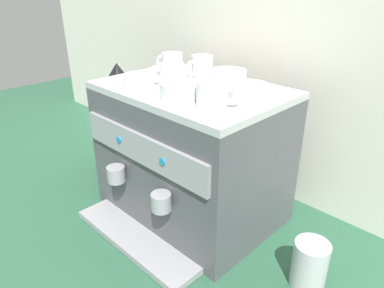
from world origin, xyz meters
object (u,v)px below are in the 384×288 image
object	(u,v)px
ceramic_cup_1	(171,66)
milk_pitcher	(310,265)
ceramic_cup_2	(171,75)
ceramic_cup_0	(214,94)
ceramic_bowl_2	(249,91)
espresso_machine	(191,154)
ceramic_cup_3	(201,66)
coffee_grinder	(121,117)
ceramic_bowl_3	(228,77)
ceramic_bowl_1	(140,80)
ceramic_bowl_0	(181,90)

from	to	relation	value
ceramic_cup_1	milk_pitcher	bearing A→B (deg)	-4.64
ceramic_cup_2	ceramic_cup_0	bearing A→B (deg)	-12.84
ceramic_bowl_2	espresso_machine	bearing A→B (deg)	-168.13
espresso_machine	ceramic_cup_3	world-z (taller)	ceramic_cup_3
ceramic_bowl_2	coffee_grinder	world-z (taller)	ceramic_bowl_2
ceramic_cup_1	espresso_machine	bearing A→B (deg)	-11.95
ceramic_bowl_3	ceramic_bowl_1	bearing A→B (deg)	-130.09
ceramic_bowl_0	ceramic_bowl_2	bearing A→B (deg)	44.80
ceramic_bowl_3	ceramic_cup_2	bearing A→B (deg)	-124.26
ceramic_bowl_1	milk_pitcher	world-z (taller)	ceramic_bowl_1
ceramic_cup_0	milk_pitcher	bearing A→B (deg)	11.52
ceramic_cup_2	ceramic_bowl_1	distance (m)	0.10
ceramic_bowl_2	ceramic_cup_0	bearing A→B (deg)	-100.28
ceramic_cup_1	ceramic_bowl_3	distance (m)	0.19
ceramic_cup_2	milk_pitcher	world-z (taller)	ceramic_cup_2
ceramic_bowl_2	ceramic_bowl_3	world-z (taller)	ceramic_bowl_3
espresso_machine	ceramic_bowl_3	bearing A→B (deg)	66.98
ceramic_cup_0	ceramic_cup_1	distance (m)	0.30
ceramic_bowl_3	milk_pitcher	bearing A→B (deg)	-18.46
ceramic_cup_0	coffee_grinder	xyz separation A→B (m)	(-0.59, 0.11, -0.25)
coffee_grinder	ceramic_bowl_1	bearing A→B (deg)	-21.82
ceramic_bowl_1	ceramic_cup_1	bearing A→B (deg)	82.98
ceramic_bowl_0	ceramic_bowl_3	distance (m)	0.21
ceramic_cup_3	milk_pitcher	xyz separation A→B (m)	(0.52, -0.13, -0.41)
ceramic_bowl_3	coffee_grinder	distance (m)	0.54
ceramic_cup_0	ceramic_bowl_0	world-z (taller)	ceramic_cup_0
ceramic_cup_0	milk_pitcher	world-z (taller)	ceramic_cup_0
ceramic_bowl_0	coffee_grinder	distance (m)	0.55
ceramic_cup_0	ceramic_bowl_2	distance (m)	0.12
ceramic_bowl_0	ceramic_bowl_1	size ratio (longest dim) A/B	1.25
ceramic_cup_3	ceramic_bowl_2	world-z (taller)	ceramic_cup_3
ceramic_bowl_3	ceramic_cup_3	bearing A→B (deg)	-175.72
ceramic_cup_0	ceramic_cup_2	size ratio (longest dim) A/B	1.07
ceramic_cup_1	ceramic_bowl_3	bearing A→B (deg)	29.32
ceramic_cup_1	coffee_grinder	size ratio (longest dim) A/B	0.24
ceramic_bowl_0	ceramic_cup_3	bearing A→B (deg)	119.21
ceramic_bowl_0	coffee_grinder	bearing A→B (deg)	166.15
espresso_machine	ceramic_cup_2	distance (m)	0.27
ceramic_cup_0	coffee_grinder	world-z (taller)	ceramic_cup_0
espresso_machine	ceramic_cup_1	size ratio (longest dim) A/B	5.19
ceramic_cup_2	espresso_machine	bearing A→B (deg)	32.73
ceramic_bowl_0	ceramic_bowl_3	bearing A→B (deg)	91.27
espresso_machine	ceramic_bowl_1	xyz separation A→B (m)	(-0.13, -0.09, 0.24)
ceramic_cup_0	ceramic_bowl_1	world-z (taller)	ceramic_cup_0
ceramic_bowl_0	espresso_machine	bearing A→B (deg)	119.94
ceramic_bowl_2	coffee_grinder	bearing A→B (deg)	-178.86
ceramic_cup_3	ceramic_cup_0	bearing A→B (deg)	-40.50
ceramic_cup_3	espresso_machine	bearing A→B (deg)	-61.44
coffee_grinder	ceramic_cup_2	bearing A→B (deg)	-9.06
ceramic_cup_3	milk_pitcher	size ratio (longest dim) A/B	0.79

